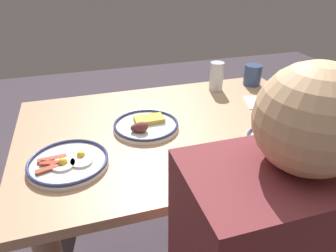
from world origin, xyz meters
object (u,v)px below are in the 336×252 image
Objects in this scene: plate_far_companion at (277,138)px; drinking_glass at (216,78)px; fork_near at (285,120)px; coffee_mug at (253,75)px; fork_far at (212,162)px; plate_near_main at (146,125)px; plate_center_pancakes at (68,162)px; paper_napkin at (262,102)px.

plate_far_companion is 1.52× the size of drinking_glass.
fork_near is (-0.14, -0.14, -0.02)m from plate_far_companion.
fork_near is at bearing 79.18° from coffee_mug.
fork_far is (0.26, 0.04, -0.02)m from plate_far_companion.
plate_near_main is at bearing -61.45° from fork_far.
plate_center_pancakes is 0.84m from drinking_glass.
plate_near_main is 0.51m from drinking_glass.
coffee_mug is at bearing -111.85° from plate_far_companion.
plate_near_main reaches higher than fork_far.
fork_far is (0.48, 0.58, -0.05)m from coffee_mug.
plate_far_companion reaches higher than plate_near_main.
fork_far is at bearing 24.14° from fork_near.
plate_center_pancakes is 0.46m from fork_far.
fork_far is at bearing 50.19° from coffee_mug.
plate_far_companion is 1.93× the size of coffee_mug.
drinking_glass is 0.74× the size of fork_far.
plate_far_companion is at bearing 149.60° from plate_near_main.
plate_far_companion is at bearing 89.35° from drinking_glass.
paper_napkin is at bearing 124.15° from drinking_glass.
paper_napkin is 0.80× the size of fork_far.
plate_near_main is 2.28× the size of coffee_mug.
drinking_glass is at bearing -55.85° from paper_napkin.
plate_center_pancakes is 0.89m from paper_napkin.
coffee_mug is at bearing -176.10° from drinking_glass.
plate_near_main is at bearing 33.59° from drinking_glass.
fork_near and fork_far have the same top height.
plate_center_pancakes is 1.27× the size of fork_near.
coffee_mug reaches higher than fork_far.
drinking_glass is 0.25m from paper_napkin.
drinking_glass reaches higher than plate_center_pancakes.
plate_near_main is 0.32m from fork_far.
plate_near_main reaches higher than plate_center_pancakes.
drinking_glass is at bearing -115.66° from fork_far.
plate_near_main is 0.99× the size of plate_center_pancakes.
plate_near_main is at bearing -10.12° from fork_near.
drinking_glass is at bearing -70.46° from fork_near.
plate_center_pancakes is (0.29, 0.16, -0.00)m from plate_near_main.
plate_center_pancakes is 1.03m from coffee_mug.
drinking_glass reaches higher than paper_napkin.
plate_center_pancakes is 2.31× the size of coffee_mug.
coffee_mug reaches higher than plate_far_companion.
drinking_glass reaches higher than plate_near_main.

